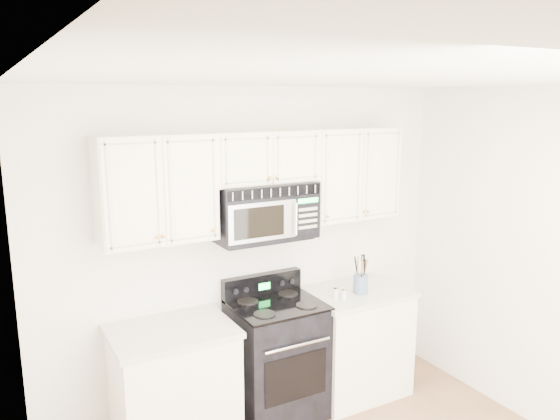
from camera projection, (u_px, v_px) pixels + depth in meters
room at (398, 330)px, 2.90m from camera, size 3.51×3.51×2.61m
base_cabinet_left at (174, 392)px, 3.94m from camera, size 0.86×0.65×0.92m
base_cabinet_right at (354, 345)px, 4.69m from camera, size 0.86×0.65×0.92m
range at (277, 357)px, 4.35m from camera, size 0.69×0.63×1.10m
upper_cabinets at (262, 175)px, 4.14m from camera, size 2.44×0.37×0.75m
microwave at (264, 211)px, 4.16m from camera, size 0.78×0.44×0.43m
utensil_crock at (361, 283)px, 4.51m from camera, size 0.12×0.12×0.33m
shaker_salt at (344, 294)px, 4.38m from camera, size 0.04×0.04×0.09m
shaker_pepper at (336, 293)px, 4.39m from camera, size 0.04×0.04×0.10m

